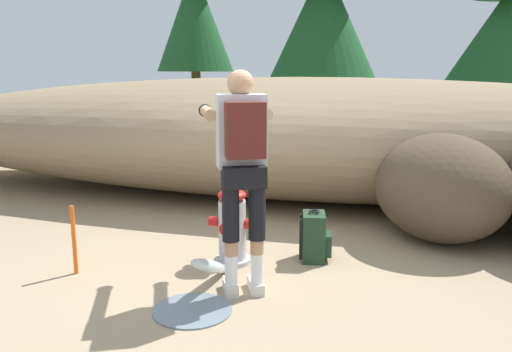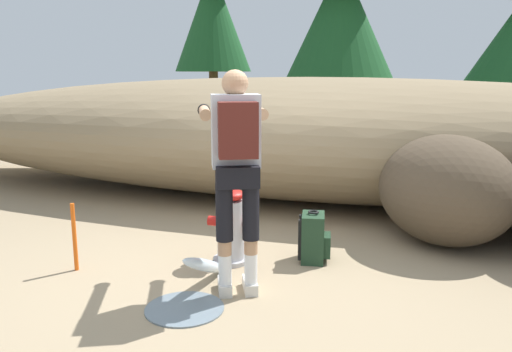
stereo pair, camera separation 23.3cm
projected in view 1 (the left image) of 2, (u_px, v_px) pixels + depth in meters
The scene contains 10 objects.
ground_plane at pixel (232, 281), 4.23m from camera, with size 56.00×56.00×0.04m, color #998466.
dirt_embankment at pixel (296, 137), 7.03m from camera, with size 12.83×3.20×1.65m, color #897556.
fire_hydrant at pixel (232, 227), 4.53m from camera, with size 0.43×0.38×0.73m.
hydrant_water_jet at pixel (206, 279), 3.90m from camera, with size 0.58×1.13×0.47m.
utility_worker at pixel (242, 153), 3.80m from camera, with size 0.76×1.04×1.71m.
spare_backpack at pixel (314, 237), 4.62m from camera, with size 0.32×0.33×0.47m.
boulder_mid at pixel (441, 188), 5.12m from camera, with size 1.46×1.24×1.10m, color #4C3E2E.
boulder_small at pixel (447, 174), 6.03m from camera, with size 1.22×1.33×1.03m, color #4D3530.
pine_tree_left at pixel (324, 5), 11.75m from camera, with size 2.99×2.99×6.36m.
survey_stake at pixel (74, 240), 4.28m from camera, with size 0.04×0.04×0.60m, color #E55914.
Camera 1 is at (1.18, -3.80, 1.68)m, focal length 35.45 mm.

